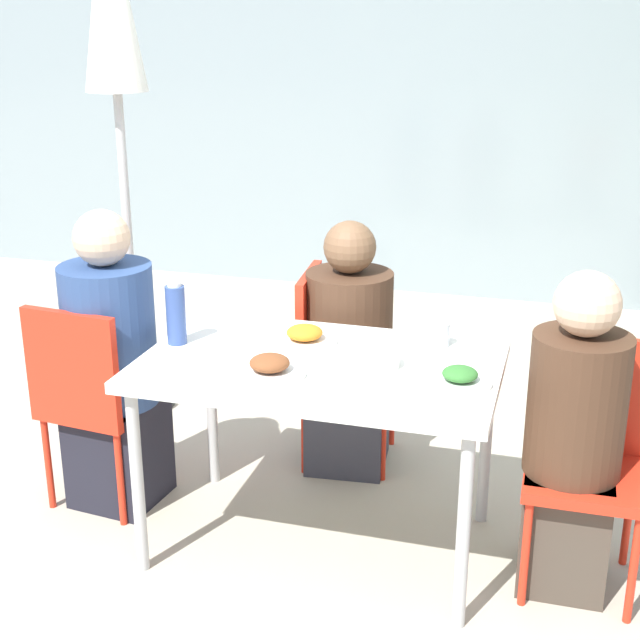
{
  "coord_description": "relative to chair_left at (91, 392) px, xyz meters",
  "views": [
    {
      "loc": [
        0.81,
        -2.79,
        1.9
      ],
      "look_at": [
        0.0,
        0.0,
        0.89
      ],
      "focal_mm": 50.0,
      "sensor_mm": 36.0,
      "label": 1
    }
  ],
  "objects": [
    {
      "name": "chair_left",
      "position": [
        0.0,
        0.0,
        0.0
      ],
      "size": [
        0.44,
        0.44,
        0.86
      ],
      "rotation": [
        0.0,
        0.0,
        -0.11
      ],
      "color": "red",
      "rests_on": "ground"
    },
    {
      "name": "building_facade",
      "position": [
        0.93,
        3.34,
        1.0
      ],
      "size": [
        10.0,
        0.2,
        3.0
      ],
      "color": "#89999E",
      "rests_on": "ground"
    },
    {
      "name": "person_right",
      "position": [
        1.81,
        -0.01,
        0.04
      ],
      "size": [
        0.32,
        0.32,
        1.13
      ],
      "rotation": [
        0.0,
        0.0,
        -3.13
      ],
      "color": "#473D33",
      "rests_on": "ground"
    },
    {
      "name": "ground_plane",
      "position": [
        0.93,
        -0.02,
        -0.5
      ],
      "size": [
        24.0,
        24.0,
        0.0
      ],
      "primitive_type": "plane",
      "color": "#B2A893"
    },
    {
      "name": "bottle",
      "position": [
        0.38,
        0.0,
        0.36
      ],
      "size": [
        0.07,
        0.07,
        0.24
      ],
      "color": "#334C8E",
      "rests_on": "dining_table"
    },
    {
      "name": "drinking_cup",
      "position": [
        1.31,
        0.24,
        0.29
      ],
      "size": [
        0.08,
        0.08,
        0.09
      ],
      "color": "silver",
      "rests_on": "dining_table"
    },
    {
      "name": "chair_far",
      "position": [
        0.79,
        0.67,
        0.0
      ],
      "size": [
        0.43,
        0.43,
        0.86
      ],
      "rotation": [
        0.0,
        0.0,
        -1.48
      ],
      "color": "red",
      "rests_on": "ground"
    },
    {
      "name": "plate_2",
      "position": [
        0.81,
        -0.19,
        0.27
      ],
      "size": [
        0.25,
        0.25,
        0.07
      ],
      "color": "white",
      "rests_on": "dining_table"
    },
    {
      "name": "plate_0",
      "position": [
        1.43,
        -0.1,
        0.26
      ],
      "size": [
        0.21,
        0.21,
        0.06
      ],
      "color": "white",
      "rests_on": "dining_table"
    },
    {
      "name": "person_far",
      "position": [
        0.88,
        0.62,
        0.01
      ],
      "size": [
        0.37,
        0.37,
        1.1
      ],
      "rotation": [
        0.0,
        0.0,
        -1.48
      ],
      "color": "#383842",
      "rests_on": "ground"
    },
    {
      "name": "dining_table",
      "position": [
        0.93,
        -0.02,
        0.18
      ],
      "size": [
        1.25,
        0.78,
        0.74
      ],
      "color": "white",
      "rests_on": "ground"
    },
    {
      "name": "chair_right",
      "position": [
        1.86,
        0.07,
        0.0
      ],
      "size": [
        0.4,
        0.4,
        0.86
      ],
      "rotation": [
        0.0,
        0.0,
        -3.13
      ],
      "color": "red",
      "rests_on": "ground"
    },
    {
      "name": "closed_umbrella",
      "position": [
        -0.3,
        0.94,
        1.32
      ],
      "size": [
        0.36,
        0.36,
        2.47
      ],
      "color": "#333333",
      "rests_on": "ground"
    },
    {
      "name": "salad_bowl",
      "position": [
        1.13,
        -0.02,
        0.27
      ],
      "size": [
        0.18,
        0.18,
        0.05
      ],
      "color": "white",
      "rests_on": "dining_table"
    },
    {
      "name": "person_left",
      "position": [
        0.06,
        0.07,
        0.07
      ],
      "size": [
        0.36,
        0.36,
        1.21
      ],
      "rotation": [
        0.0,
        0.0,
        -0.11
      ],
      "color": "black",
      "rests_on": "ground"
    },
    {
      "name": "plate_1",
      "position": [
        0.83,
        0.13,
        0.27
      ],
      "size": [
        0.24,
        0.24,
        0.07
      ],
      "color": "white",
      "rests_on": "dining_table"
    }
  ]
}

